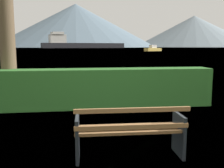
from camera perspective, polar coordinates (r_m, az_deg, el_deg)
name	(u,v)px	position (r m, az deg, el deg)	size (l,w,h in m)	color
ground_plane	(129,156)	(4.29, 3.74, -15.65)	(1400.00, 1400.00, 0.00)	#4C6B33
water_surface	(77,48)	(310.08, -7.87, 7.93)	(620.00, 620.00, 0.00)	#7A99A8
park_bench	(130,132)	(4.08, 3.94, -10.51)	(1.72, 0.63, 0.87)	olive
hedge_row	(105,88)	(7.43, -1.60, -0.87)	(6.22, 0.75, 1.11)	#2D6B28
cargo_ship_large	(78,44)	(290.73, -7.57, 8.86)	(93.54, 39.04, 17.04)	#232328
sailboat_mid	(153,49)	(98.05, 9.06, 7.69)	(7.17, 5.11, 2.34)	gold
distant_hills	(70,29)	(553.39, -9.36, 11.97)	(836.01, 361.56, 87.19)	slate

